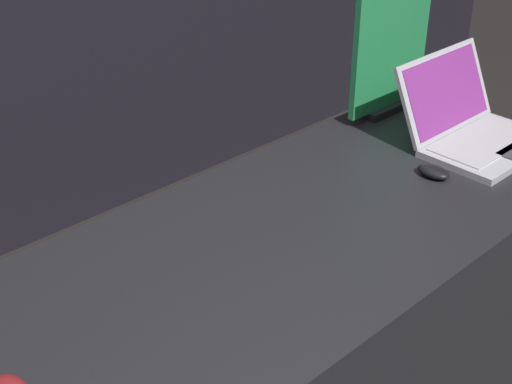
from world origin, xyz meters
The scene contains 3 objects.
laptop_back centered at (0.82, 0.33, 1.05)m, with size 0.38×0.34×0.24m.
mouse_back centered at (0.56, 0.28, 1.01)m, with size 0.06×0.09×0.03m.
promo_stand_back centered at (0.82, 0.64, 1.23)m, with size 0.34×0.07×0.49m.
Camera 1 is at (-0.92, -0.60, 1.90)m, focal length 50.00 mm.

